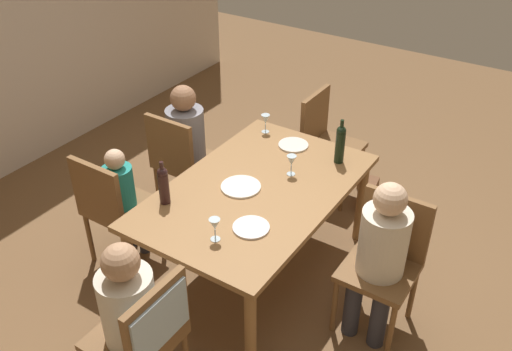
{
  "coord_description": "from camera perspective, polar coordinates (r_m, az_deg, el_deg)",
  "views": [
    {
      "loc": [
        -2.57,
        -1.67,
        2.86
      ],
      "look_at": [
        0.0,
        0.0,
        0.85
      ],
      "focal_mm": 39.04,
      "sensor_mm": 36.0,
      "label": 1
    }
  ],
  "objects": [
    {
      "name": "chair_far_right",
      "position": [
        4.5,
        -7.74,
        1.81
      ],
      "size": [
        0.44,
        0.44,
        0.92
      ],
      "rotation": [
        0.0,
        0.0,
        -1.57
      ],
      "color": "brown",
      "rests_on": "ground_plane"
    },
    {
      "name": "dinner_plate_host",
      "position": [
        3.37,
        -0.51,
        -5.34
      ],
      "size": [
        0.23,
        0.23,
        0.01
      ],
      "primitive_type": "cylinder",
      "color": "white",
      "rests_on": "dining_table"
    },
    {
      "name": "person_man_bearded",
      "position": [
        3.46,
        12.65,
        -7.56
      ],
      "size": [
        0.34,
        0.3,
        1.11
      ],
      "rotation": [
        0.0,
        0.0,
        1.57
      ],
      "color": "#33333D",
      "rests_on": "ground_plane"
    },
    {
      "name": "person_man_guest",
      "position": [
        3.1,
        -13.16,
        -13.5
      ],
      "size": [
        0.3,
        0.34,
        1.11
      ],
      "color": "#33333D",
      "rests_on": "ground_plane"
    },
    {
      "name": "chair_far_left",
      "position": [
        4.07,
        -14.52,
        -2.88
      ],
      "size": [
        0.44,
        0.44,
        0.92
      ],
      "rotation": [
        0.0,
        0.0,
        -1.57
      ],
      "color": "brown",
      "rests_on": "ground_plane"
    },
    {
      "name": "person_woman_host",
      "position": [
        4.52,
        -6.94,
        3.71
      ],
      "size": [
        0.35,
        0.3,
        1.12
      ],
      "rotation": [
        0.0,
        0.0,
        -1.57
      ],
      "color": "#33333D",
      "rests_on": "ground_plane"
    },
    {
      "name": "wine_glass_centre",
      "position": [
        3.24,
        -4.25,
        -5.09
      ],
      "size": [
        0.07,
        0.07,
        0.15
      ],
      "color": "silver",
      "rests_on": "dining_table"
    },
    {
      "name": "chair_near",
      "position": [
        3.61,
        13.12,
        -7.91
      ],
      "size": [
        0.44,
        0.44,
        0.92
      ],
      "rotation": [
        0.0,
        0.0,
        1.57
      ],
      "color": "brown",
      "rests_on": "ground_plane"
    },
    {
      "name": "handbag",
      "position": [
        4.87,
        11.37,
        -1.92
      ],
      "size": [
        0.3,
        0.16,
        0.22
      ],
      "primitive_type": "cube",
      "rotation": [
        0.0,
        0.0,
        3.3
      ],
      "color": "brown",
      "rests_on": "ground_plane"
    },
    {
      "name": "chair_right_end",
      "position": [
        4.78,
        7.13,
        3.86
      ],
      "size": [
        0.44,
        0.44,
        0.92
      ],
      "rotation": [
        0.0,
        0.0,
        3.14
      ],
      "color": "brown",
      "rests_on": "ground_plane"
    },
    {
      "name": "chair_left_end",
      "position": [
        3.06,
        -10.97,
        -15.36
      ],
      "size": [
        0.44,
        0.46,
        0.92
      ],
      "color": "brown",
      "rests_on": "ground_plane"
    },
    {
      "name": "dining_table",
      "position": [
        3.77,
        0.0,
        -2.3
      ],
      "size": [
        1.68,
        1.06,
        0.75
      ],
      "color": "olive",
      "rests_on": "ground_plane"
    },
    {
      "name": "wine_bottle_tall_green",
      "position": [
        3.97,
        8.63,
        3.31
      ],
      "size": [
        0.07,
        0.07,
        0.34
      ],
      "color": "black",
      "rests_on": "dining_table"
    },
    {
      "name": "person_child_small",
      "position": [
        4.11,
        -13.48,
        -1.83
      ],
      "size": [
        0.25,
        0.22,
        0.94
      ],
      "rotation": [
        0.0,
        0.0,
        -1.57
      ],
      "color": "#33333D",
      "rests_on": "ground_plane"
    },
    {
      "name": "wine_glass_near_right",
      "position": [
        3.81,
        3.66,
        1.47
      ],
      "size": [
        0.07,
        0.07,
        0.15
      ],
      "color": "silver",
      "rests_on": "dining_table"
    },
    {
      "name": "dinner_plate_guest_right",
      "position": [
        3.72,
        -1.56,
        -1.16
      ],
      "size": [
        0.27,
        0.27,
        0.01
      ],
      "primitive_type": "cylinder",
      "color": "white",
      "rests_on": "dining_table"
    },
    {
      "name": "dinner_plate_guest_left",
      "position": [
        4.2,
        3.85,
        3.14
      ],
      "size": [
        0.23,
        0.23,
        0.01
      ],
      "primitive_type": "cylinder",
      "color": "silver",
      "rests_on": "dining_table"
    },
    {
      "name": "wine_glass_near_left",
      "position": [
        4.34,
        0.98,
        5.73
      ],
      "size": [
        0.07,
        0.07,
        0.15
      ],
      "color": "silver",
      "rests_on": "dining_table"
    },
    {
      "name": "wine_bottle_dark_red",
      "position": [
        3.56,
        -9.46,
        -0.87
      ],
      "size": [
        0.07,
        0.07,
        0.3
      ],
      "color": "black",
      "rests_on": "dining_table"
    },
    {
      "name": "ground_plane",
      "position": [
        4.19,
        0.0,
        -9.75
      ],
      "size": [
        10.0,
        10.0,
        0.0
      ],
      "primitive_type": "plane",
      "color": "brown"
    }
  ]
}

